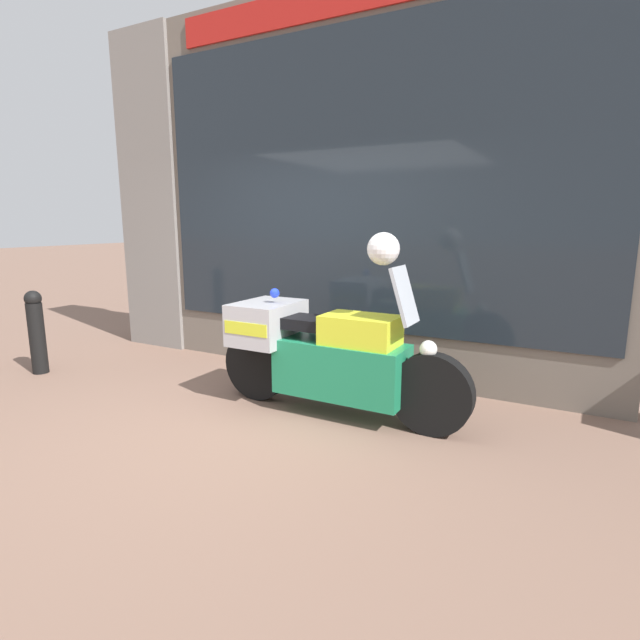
{
  "coord_description": "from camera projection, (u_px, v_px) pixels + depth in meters",
  "views": [
    {
      "loc": [
        2.62,
        -3.01,
        1.69
      ],
      "look_at": [
        0.29,
        1.23,
        0.73
      ],
      "focal_mm": 28.0,
      "sensor_mm": 36.0,
      "label": 1
    }
  ],
  "objects": [
    {
      "name": "paramedic_motorcycle",
      "position": [
        322.0,
        352.0,
        4.41
      ],
      "size": [
        2.37,
        0.68,
        1.34
      ],
      "rotation": [
        0.0,
        0.0,
        -0.0
      ],
      "color": "black",
      "rests_on": "ground"
    },
    {
      "name": "street_bollard",
      "position": [
        36.0,
        331.0,
        5.56
      ],
      "size": [
        0.18,
        0.18,
        0.94
      ],
      "color": "black",
      "rests_on": "ground"
    },
    {
      "name": "shop_building",
      "position": [
        297.0,
        190.0,
        5.68
      ],
      "size": [
        6.14,
        0.55,
        4.05
      ],
      "color": "#6B6056",
      "rests_on": "ground"
    },
    {
      "name": "ground_plane",
      "position": [
        219.0,
        427.0,
        4.16
      ],
      "size": [
        60.0,
        60.0,
        0.0
      ],
      "primitive_type": "plane",
      "color": "#7A5B4C"
    },
    {
      "name": "window_display",
      "position": [
        363.0,
        332.0,
        5.62
      ],
      "size": [
        4.73,
        0.3,
        1.91
      ],
      "color": "slate",
      "rests_on": "ground"
    },
    {
      "name": "white_helmet",
      "position": [
        383.0,
        249.0,
        3.96
      ],
      "size": [
        0.26,
        0.26,
        0.26
      ],
      "primitive_type": "sphere",
      "color": "white",
      "rests_on": "paramedic_motorcycle"
    }
  ]
}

